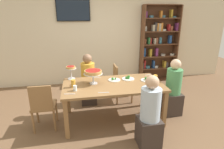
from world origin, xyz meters
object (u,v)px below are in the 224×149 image
at_px(diner_far_left, 88,83).
at_px(beer_glass_amber_tall, 73,83).
at_px(bookshelf, 159,43).
at_px(cutlery_knife_far, 96,78).
at_px(television, 73,10).
at_px(dining_table, 113,88).
at_px(personal_pizza_stand, 71,69).
at_px(chair_far_right, 120,81).
at_px(cutlery_fork_far, 104,93).
at_px(diner_near_right, 150,117).
at_px(beer_glass_amber_short, 155,79).
at_px(deep_dish_pizza_stand, 93,73).
at_px(cutlery_fork_near, 148,75).
at_px(cutlery_knife_near, 70,94).
at_px(chair_head_west, 43,105).
at_px(water_glass_clear_near, 75,88).
at_px(salad_plate_spare, 114,80).
at_px(salad_plate_far_diner, 146,80).
at_px(diner_head_east, 173,91).
at_px(salad_plate_near_diner, 128,78).

bearing_deg(diner_far_left, beer_glass_amber_tall, -20.41).
distance_m(bookshelf, cutlery_knife_far, 2.62).
bearing_deg(diner_far_left, television, -169.52).
height_order(dining_table, personal_pizza_stand, personal_pizza_stand).
distance_m(chair_far_right, cutlery_fork_far, 1.27).
height_order(diner_near_right, beer_glass_amber_short, diner_near_right).
distance_m(dining_table, television, 2.60).
bearing_deg(deep_dish_pizza_stand, bookshelf, 42.21).
relative_size(deep_dish_pizza_stand, cutlery_fork_near, 1.92).
bearing_deg(cutlery_knife_near, chair_head_west, 162.97).
bearing_deg(chair_head_west, beer_glass_amber_tall, 7.56).
height_order(dining_table, bookshelf, bookshelf).
relative_size(chair_head_west, cutlery_fork_far, 4.83).
distance_m(chair_head_west, water_glass_clear_near, 0.64).
bearing_deg(salad_plate_spare, personal_pizza_stand, 163.79).
relative_size(salad_plate_far_diner, salad_plate_spare, 0.93).
distance_m(personal_pizza_stand, cutlery_fork_near, 1.60).
height_order(cutlery_knife_near, cutlery_fork_far, same).
bearing_deg(dining_table, diner_head_east, 0.26).
bearing_deg(personal_pizza_stand, diner_near_right, -46.64).
bearing_deg(beer_glass_amber_short, personal_pizza_stand, 161.42).
relative_size(television, cutlery_fork_near, 4.87).
distance_m(chair_head_west, cutlery_fork_near, 2.14).
relative_size(diner_far_left, salad_plate_spare, 4.93).
height_order(salad_plate_far_diner, beer_glass_amber_short, beer_glass_amber_short).
height_order(television, salad_plate_far_diner, television).
distance_m(chair_far_right, salad_plate_spare, 0.69).
bearing_deg(bookshelf, water_glass_clear_near, -138.15).
distance_m(television, diner_near_right, 3.47).
xyz_separation_m(chair_head_west, cutlery_knife_near, (0.47, -0.22, 0.26)).
height_order(dining_table, diner_head_east, diner_head_east).
distance_m(bookshelf, beer_glass_amber_tall, 3.23).
bearing_deg(dining_table, deep_dish_pizza_stand, 166.43).
relative_size(diner_head_east, diner_near_right, 1.00).
distance_m(television, salad_plate_far_diner, 2.76).
bearing_deg(cutlery_knife_far, diner_far_left, -58.88).
xyz_separation_m(diner_near_right, cutlery_knife_near, (-1.18, 0.50, 0.25)).
bearing_deg(personal_pizza_stand, beer_glass_amber_tall, -84.42).
relative_size(beer_glass_amber_tall, cutlery_knife_far, 0.77).
distance_m(bookshelf, salad_plate_near_diner, 2.34).
xyz_separation_m(bookshelf, salad_plate_near_diner, (-1.43, -1.81, -0.37)).
bearing_deg(salad_plate_near_diner, deep_dish_pizza_stand, -170.75).
bearing_deg(salad_plate_spare, salad_plate_far_diner, -12.11).
bearing_deg(salad_plate_near_diner, television, 117.60).
bearing_deg(chair_far_right, diner_near_right, 3.33).
relative_size(diner_head_east, deep_dish_pizza_stand, 3.33).
relative_size(diner_head_east, cutlery_fork_far, 6.39).
bearing_deg(cutlery_fork_far, salad_plate_near_diner, 50.47).
bearing_deg(cutlery_knife_far, cutlery_knife_near, 64.84).
xyz_separation_m(television, personal_pizza_stand, (-0.10, -1.69, -1.11)).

